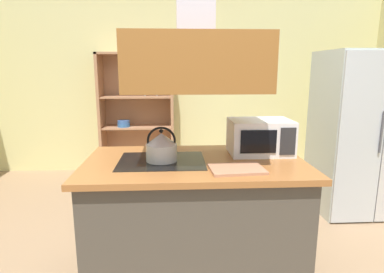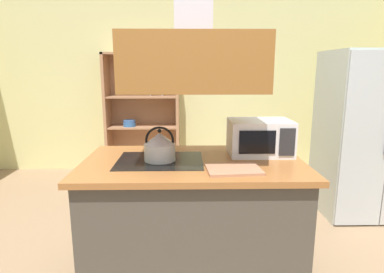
{
  "view_description": "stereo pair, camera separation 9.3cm",
  "coord_description": "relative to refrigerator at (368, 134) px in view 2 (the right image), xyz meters",
  "views": [
    {
      "loc": [
        -0.12,
        -1.96,
        1.54
      ],
      "look_at": [
        0.02,
        0.6,
        1.0
      ],
      "focal_mm": 30.35,
      "sensor_mm": 36.0,
      "label": 1
    },
    {
      "loc": [
        -0.03,
        -1.96,
        1.54
      ],
      "look_at": [
        0.02,
        0.6,
        1.0
      ],
      "focal_mm": 30.35,
      "sensor_mm": 36.0,
      "label": 2
    }
  ],
  "objects": [
    {
      "name": "kitchen_island",
      "position": [
        -1.86,
        -1.09,
        -0.41
      ],
      "size": [
        1.55,
        0.91,
        0.9
      ],
      "color": "#474036",
      "rests_on": "ground"
    },
    {
      "name": "microwave",
      "position": [
        -1.35,
        -0.92,
        0.17
      ],
      "size": [
        0.46,
        0.35,
        0.26
      ],
      "color": "silver",
      "rests_on": "kitchen_island"
    },
    {
      "name": "range_hood",
      "position": [
        -1.86,
        -1.09,
        0.84
      ],
      "size": [
        0.9,
        0.7,
        1.31
      ],
      "color": "brown"
    },
    {
      "name": "wall_back",
      "position": [
        -1.88,
        1.66,
        0.49
      ],
      "size": [
        6.0,
        0.12,
        2.7
      ],
      "primitive_type": "cube",
      "color": "beige",
      "rests_on": "ground"
    },
    {
      "name": "cutting_board",
      "position": [
        -1.61,
        -1.33,
        0.05
      ],
      "size": [
        0.36,
        0.27,
        0.02
      ],
      "primitive_type": "cube",
      "rotation": [
        0.0,
        0.0,
        0.08
      ],
      "color": "#B17A5A",
      "rests_on": "kitchen_island"
    },
    {
      "name": "dish_cabinet",
      "position": [
        -2.54,
        1.44,
        -0.09
      ],
      "size": [
        1.06,
        0.4,
        1.76
      ],
      "color": "#AA7652",
      "rests_on": "ground"
    },
    {
      "name": "kettle",
      "position": [
        -2.09,
        -1.09,
        0.14
      ],
      "size": [
        0.22,
        0.22,
        0.24
      ],
      "color": "beige",
      "rests_on": "kitchen_island"
    },
    {
      "name": "refrigerator",
      "position": [
        0.0,
        0.0,
        0.0
      ],
      "size": [
        0.9,
        0.78,
        1.72
      ],
      "color": "#B5C2BB",
      "rests_on": "ground"
    }
  ]
}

